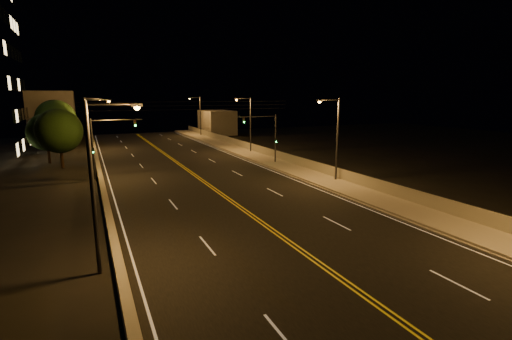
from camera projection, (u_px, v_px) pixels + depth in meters
name	position (u px, v px, depth m)	size (l,w,h in m)	color
ground	(410.00, 328.00, 13.59)	(160.00, 160.00, 0.00)	black
road	(225.00, 196.00, 31.42)	(18.00, 120.00, 0.02)	black
sidewalk	(330.00, 183.00, 35.80)	(3.60, 120.00, 0.30)	gray
curb	(314.00, 185.00, 35.05)	(0.14, 120.00, 0.15)	gray
parapet_wall	(344.00, 175.00, 36.35)	(0.30, 120.00, 1.00)	gray
jersey_barrier	(106.00, 206.00, 27.54)	(0.45, 120.00, 0.73)	gray
distant_building_right	(217.00, 122.00, 82.94)	(6.00, 10.00, 5.20)	gray
distant_building_left	(52.00, 116.00, 71.72)	(8.00, 8.00, 9.33)	gray
parapet_rail	(344.00, 169.00, 36.24)	(0.06, 0.06, 120.00)	black
lane_markings	(225.00, 197.00, 31.36)	(17.32, 116.00, 0.00)	silver
streetlight_1	(335.00, 134.00, 35.61)	(2.55, 0.28, 8.19)	#2D2D33
streetlight_2	(249.00, 121.00, 54.21)	(2.55, 0.28, 8.19)	#2D2D33
streetlight_3	(199.00, 113.00, 77.53)	(2.55, 0.28, 8.19)	#2D2D33
streetlight_4	(98.00, 176.00, 17.06)	(2.55, 0.28, 8.19)	#2D2D33
streetlight_5	(90.00, 133.00, 36.46)	(2.55, 0.28, 8.19)	#2D2D33
streetlight_6	(88.00, 120.00, 56.33)	(2.55, 0.28, 8.19)	#2D2D33
traffic_signal_right	(268.00, 133.00, 45.33)	(5.11, 0.31, 6.17)	#2D2D33
traffic_signal_left	(103.00, 141.00, 37.66)	(5.11, 0.31, 6.17)	#2D2D33
overhead_wires	(192.00, 106.00, 38.44)	(22.00, 0.03, 0.83)	black
tree_0	(59.00, 131.00, 42.97)	(5.14, 5.14, 6.97)	black
tree_1	(46.00, 132.00, 46.15)	(4.62, 4.62, 6.27)	black
tree_2	(56.00, 119.00, 56.25)	(5.79, 5.79, 7.85)	black
tree_3	(63.00, 123.00, 60.88)	(4.67, 4.67, 6.33)	black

